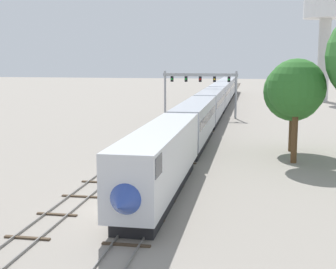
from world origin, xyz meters
TOP-DOWN VIEW (x-y plane):
  - ground_plane at (0.00, 0.00)m, footprint 400.00×400.00m
  - track_main at (2.00, 60.00)m, footprint 2.60×200.00m
  - track_near at (-3.50, 40.00)m, footprint 2.60×160.00m
  - passenger_train at (2.00, 53.82)m, footprint 3.04×120.33m
  - signal_gantry at (-0.25, 48.53)m, footprint 12.10×0.49m
  - water_tower at (23.39, 83.63)m, footprint 9.92×9.92m
  - trackside_tree_left at (12.28, 21.88)m, footprint 6.04×6.04m
  - trackside_tree_mid at (12.11, 16.15)m, footprint 5.32×5.32m

SIDE VIEW (x-z plane):
  - ground_plane at x=0.00m, z-range 0.00..0.00m
  - track_main at x=2.00m, z-range -0.01..0.15m
  - track_near at x=-3.50m, z-range -0.01..0.15m
  - passenger_train at x=2.00m, z-range 0.21..5.01m
  - signal_gantry at x=-0.25m, z-range 1.80..9.36m
  - trackside_tree_left at x=12.28m, z-range 1.57..10.81m
  - trackside_tree_mid at x=12.11m, z-range 2.10..11.71m
  - water_tower at x=23.39m, z-range 6.85..30.45m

